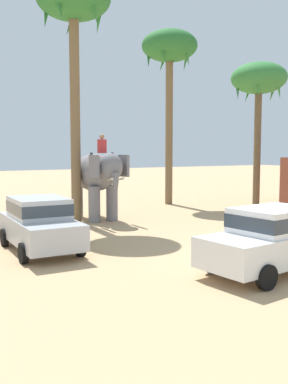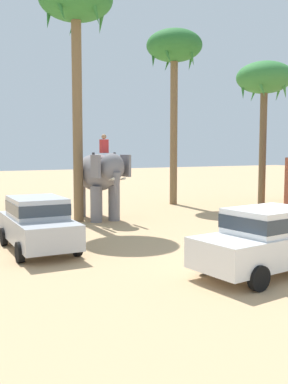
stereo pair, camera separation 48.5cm
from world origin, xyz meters
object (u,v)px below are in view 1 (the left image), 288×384
(palm_tree_near_hut, at_px, (169,53))
(palm_tree_far_back, at_px, (74,9))
(car_sedan_foreground, at_px, (273,237))
(car_parked_far_side, at_px, (40,222))
(elephant_with_mahout, at_px, (96,176))
(palm_tree_left_of_road, at_px, (259,82))

(palm_tree_near_hut, relative_size, palm_tree_far_back, 0.95)
(car_sedan_foreground, bearing_deg, car_parked_far_side, 129.52)
(car_sedan_foreground, bearing_deg, elephant_with_mahout, 91.91)
(car_sedan_foreground, distance_m, palm_tree_left_of_road, 16.17)
(car_sedan_foreground, xyz_separation_m, car_parked_far_side, (-4.50, 5.46, 0.00))
(elephant_with_mahout, bearing_deg, palm_tree_far_back, -175.61)
(car_parked_far_side, distance_m, palm_tree_near_hut, 15.23)
(car_parked_far_side, xyz_separation_m, palm_tree_far_back, (3.14, 4.85, 8.27))
(car_parked_far_side, bearing_deg, elephant_with_mahout, 49.87)
(palm_tree_left_of_road, bearing_deg, car_sedan_foreground, -132.86)
(palm_tree_left_of_road, bearing_deg, elephant_with_mahout, -176.85)
(elephant_with_mahout, bearing_deg, palm_tree_left_of_road, 3.15)
(car_parked_far_side, bearing_deg, palm_tree_left_of_road, 20.57)
(elephant_with_mahout, height_order, palm_tree_near_hut, palm_tree_near_hut)
(palm_tree_left_of_road, xyz_separation_m, palm_tree_far_back, (-11.53, -0.66, 2.13))
(elephant_with_mahout, bearing_deg, car_sedan_foreground, -88.09)
(car_parked_far_side, relative_size, elephant_with_mahout, 1.06)
(palm_tree_far_back, bearing_deg, car_parked_far_side, -122.95)
(car_parked_far_side, distance_m, palm_tree_far_back, 10.09)
(car_sedan_foreground, height_order, car_parked_far_side, same)
(car_sedan_foreground, xyz_separation_m, palm_tree_near_hut, (5.74, 13.59, 7.82))
(elephant_with_mahout, height_order, palm_tree_far_back, palm_tree_far_back)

